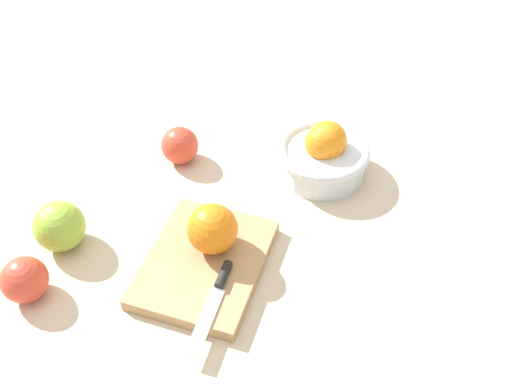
{
  "coord_description": "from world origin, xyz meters",
  "views": [
    {
      "loc": [
        0.58,
        0.29,
        0.7
      ],
      "look_at": [
        -0.04,
        0.05,
        0.04
      ],
      "focal_mm": 39.79,
      "sensor_mm": 36.0,
      "label": 1
    }
  ],
  "objects_px": {
    "apple_front_left": "(180,145)",
    "apple_front_right_2": "(24,280)",
    "apple_front_right": "(59,226)",
    "knife": "(216,293)",
    "cutting_board": "(205,264)",
    "orange_on_board": "(212,229)",
    "bowl": "(323,154)"
  },
  "relations": [
    {
      "from": "apple_front_left",
      "to": "apple_front_right",
      "type": "relative_size",
      "value": 0.85
    },
    {
      "from": "knife",
      "to": "apple_front_left",
      "type": "height_order",
      "value": "apple_front_left"
    },
    {
      "from": "orange_on_board",
      "to": "apple_front_left",
      "type": "height_order",
      "value": "orange_on_board"
    },
    {
      "from": "cutting_board",
      "to": "apple_front_left",
      "type": "height_order",
      "value": "apple_front_left"
    },
    {
      "from": "cutting_board",
      "to": "apple_front_right_2",
      "type": "distance_m",
      "value": 0.26
    },
    {
      "from": "bowl",
      "to": "knife",
      "type": "height_order",
      "value": "bowl"
    },
    {
      "from": "orange_on_board",
      "to": "apple_front_right",
      "type": "relative_size",
      "value": 0.96
    },
    {
      "from": "apple_front_left",
      "to": "apple_front_right_2",
      "type": "xyz_separation_m",
      "value": [
        0.35,
        -0.08,
        -0.0
      ]
    },
    {
      "from": "orange_on_board",
      "to": "apple_front_left",
      "type": "distance_m",
      "value": 0.24
    },
    {
      "from": "knife",
      "to": "apple_front_left",
      "type": "relative_size",
      "value": 2.27
    },
    {
      "from": "bowl",
      "to": "cutting_board",
      "type": "height_order",
      "value": "bowl"
    },
    {
      "from": "apple_front_right",
      "to": "knife",
      "type": "bearing_deg",
      "value": 85.18
    },
    {
      "from": "bowl",
      "to": "knife",
      "type": "relative_size",
      "value": 1.06
    },
    {
      "from": "bowl",
      "to": "apple_front_right_2",
      "type": "distance_m",
      "value": 0.53
    },
    {
      "from": "bowl",
      "to": "apple_front_left",
      "type": "relative_size",
      "value": 2.41
    },
    {
      "from": "apple_front_right_2",
      "to": "bowl",
      "type": "bearing_deg",
      "value": 140.95
    },
    {
      "from": "apple_front_right",
      "to": "bowl",
      "type": "bearing_deg",
      "value": 132.15
    },
    {
      "from": "apple_front_right_2",
      "to": "cutting_board",
      "type": "bearing_deg",
      "value": 120.77
    },
    {
      "from": "cutting_board",
      "to": "orange_on_board",
      "type": "bearing_deg",
      "value": 175.2
    },
    {
      "from": "apple_front_right",
      "to": "apple_front_right_2",
      "type": "relative_size",
      "value": 1.18
    },
    {
      "from": "apple_front_left",
      "to": "apple_front_right_2",
      "type": "height_order",
      "value": "same"
    },
    {
      "from": "bowl",
      "to": "apple_front_right",
      "type": "bearing_deg",
      "value": -47.85
    },
    {
      "from": "cutting_board",
      "to": "orange_on_board",
      "type": "distance_m",
      "value": 0.06
    },
    {
      "from": "cutting_board",
      "to": "orange_on_board",
      "type": "relative_size",
      "value": 2.82
    },
    {
      "from": "bowl",
      "to": "apple_front_left",
      "type": "height_order",
      "value": "bowl"
    },
    {
      "from": "bowl",
      "to": "apple_front_right_2",
      "type": "bearing_deg",
      "value": -39.05
    },
    {
      "from": "apple_front_left",
      "to": "apple_front_right_2",
      "type": "bearing_deg",
      "value": -12.65
    },
    {
      "from": "apple_front_right",
      "to": "apple_front_right_2",
      "type": "height_order",
      "value": "apple_front_right"
    },
    {
      "from": "cutting_board",
      "to": "knife",
      "type": "bearing_deg",
      "value": 37.86
    },
    {
      "from": "orange_on_board",
      "to": "apple_front_right_2",
      "type": "relative_size",
      "value": 1.14
    },
    {
      "from": "cutting_board",
      "to": "orange_on_board",
      "type": "height_order",
      "value": "orange_on_board"
    },
    {
      "from": "cutting_board",
      "to": "orange_on_board",
      "type": "xyz_separation_m",
      "value": [
        -0.03,
        0.0,
        0.05
      ]
    }
  ]
}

